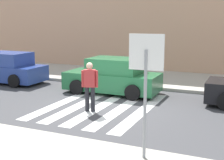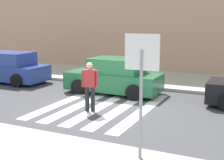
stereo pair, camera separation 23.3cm
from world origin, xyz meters
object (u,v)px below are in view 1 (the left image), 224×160
object	(u,v)px
parked_car_blue	(6,68)
stop_sign	(146,69)
parked_car_green	(113,77)
pedestrian_crossing	(90,84)

from	to	relation	value
parked_car_blue	stop_sign	bearing A→B (deg)	-32.72
stop_sign	parked_car_green	world-z (taller)	stop_sign
pedestrian_crossing	parked_car_blue	xyz separation A→B (m)	(-6.33, 2.90, -0.25)
parked_car_blue	parked_car_green	distance (m)	5.94
pedestrian_crossing	parked_car_green	xyz separation A→B (m)	(-0.39, 2.90, -0.25)
parked_car_green	parked_car_blue	bearing A→B (deg)	-180.00
stop_sign	parked_car_blue	xyz separation A→B (m)	(-9.32, 5.99, -1.40)
stop_sign	parked_car_blue	distance (m)	11.16
stop_sign	parked_car_green	bearing A→B (deg)	119.42
pedestrian_crossing	parked_car_green	world-z (taller)	pedestrian_crossing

